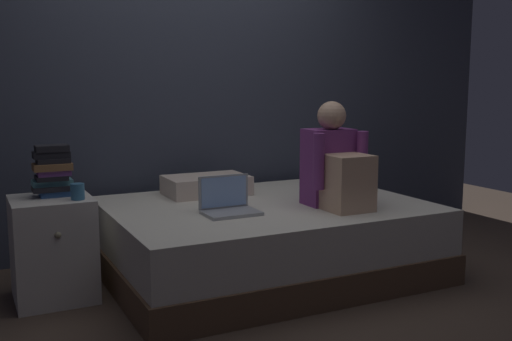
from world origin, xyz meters
The scene contains 9 objects.
ground_plane centered at (0.00, 0.00, 0.00)m, with size 8.00×8.00×0.00m, color #47382D.
wall_back centered at (0.00, 1.20, 1.35)m, with size 5.60×0.10×2.70m, color #383D4C.
bed centered at (0.20, 0.30, 0.23)m, with size 2.00×1.50×0.47m.
nightstand centered at (-1.10, 0.43, 0.30)m, with size 0.44×0.46×0.59m.
person_sitting centered at (0.54, 0.01, 0.72)m, with size 0.39×0.44×0.66m.
laptop centered at (-0.14, 0.13, 0.52)m, with size 0.32×0.23×0.22m.
pillow centered at (-0.03, 0.75, 0.53)m, with size 0.56×0.36×0.13m, color beige.
book_stack centered at (-1.08, 0.48, 0.74)m, with size 0.22×0.16×0.29m.
mug centered at (-0.97, 0.31, 0.64)m, with size 0.08×0.08×0.09m, color teal.
Camera 1 is at (-1.53, -3.04, 1.24)m, focal length 41.76 mm.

